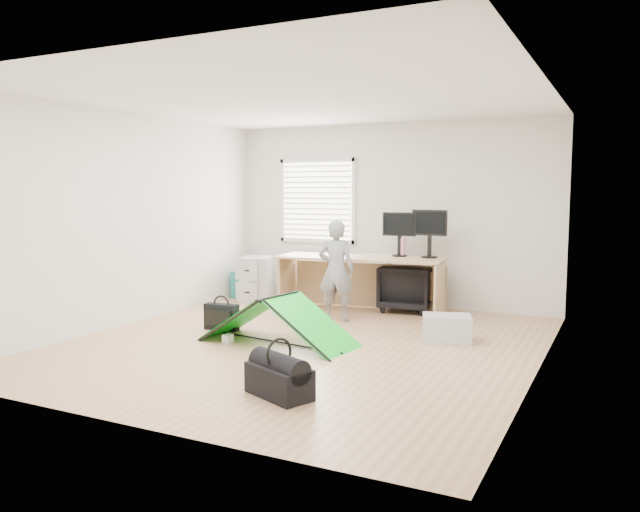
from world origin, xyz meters
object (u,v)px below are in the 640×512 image
at_px(desk, 360,285).
at_px(monitor_left, 400,240).
at_px(storage_crate, 447,328).
at_px(office_chair, 407,288).
at_px(duffel_bag, 279,381).
at_px(filing_cabinet, 257,279).
at_px(monitor_right, 430,240).
at_px(thermos, 402,247).
at_px(laptop_bag, 222,317).
at_px(person, 336,271).
at_px(kite, 278,320).

xyz_separation_m(desk, monitor_left, (0.47, 0.32, 0.62)).
bearing_deg(storage_crate, office_chair, 122.84).
relative_size(office_chair, duffel_bag, 1.24).
bearing_deg(filing_cabinet, monitor_right, -18.81).
bearing_deg(duffel_bag, monitor_right, 111.74).
relative_size(monitor_left, thermos, 1.81).
bearing_deg(laptop_bag, office_chair, 47.92).
height_order(thermos, storage_crate, thermos).
xyz_separation_m(desk, duffel_bag, (0.80, -3.62, -0.26)).
height_order(thermos, laptop_bag, thermos).
bearing_deg(duffel_bag, office_chair, 116.69).
distance_m(filing_cabinet, storage_crate, 3.60).
height_order(monitor_left, storage_crate, monitor_left).
height_order(person, kite, person).
bearing_deg(desk, monitor_left, 27.93).
bearing_deg(desk, thermos, 27.10).
relative_size(monitor_left, kite, 0.27).
bearing_deg(filing_cabinet, thermos, -17.87).
xyz_separation_m(kite, laptop_bag, (-0.97, 0.28, -0.11)).
bearing_deg(person, thermos, -129.27).
xyz_separation_m(filing_cabinet, laptop_bag, (0.72, -1.95, -0.18)).
bearing_deg(filing_cabinet, storage_crate, -42.74).
distance_m(monitor_left, storage_crate, 1.99).
height_order(monitor_right, thermos, monitor_right).
relative_size(filing_cabinet, thermos, 2.63).
distance_m(office_chair, kite, 2.56).
distance_m(thermos, office_chair, 0.59).
relative_size(monitor_right, thermos, 1.93).
bearing_deg(person, desk, -104.55).
bearing_deg(duffel_bag, person, 129.42).
distance_m(filing_cabinet, monitor_left, 2.38).
relative_size(desk, laptop_bag, 5.36).
distance_m(office_chair, laptop_bag, 2.74).
bearing_deg(monitor_left, kite, -107.75).
relative_size(desk, kite, 1.33).
xyz_separation_m(monitor_left, laptop_bag, (-1.56, -2.09, -0.85)).
relative_size(filing_cabinet, duffel_bag, 1.16).
distance_m(filing_cabinet, thermos, 2.39).
xyz_separation_m(filing_cabinet, monitor_right, (2.71, 0.13, 0.69)).
height_order(desk, filing_cabinet, desk).
distance_m(monitor_right, thermos, 0.41).
xyz_separation_m(desk, thermos, (0.51, 0.33, 0.53)).
relative_size(thermos, kite, 0.15).
xyz_separation_m(kite, storage_crate, (1.67, 0.94, -0.12)).
xyz_separation_m(monitor_right, duffel_bag, (-0.11, -3.93, -0.90)).
relative_size(desk, person, 1.74).
height_order(monitor_right, kite, monitor_right).
height_order(desk, person, person).
distance_m(desk, duffel_bag, 3.72).
height_order(desk, monitor_right, monitor_right).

